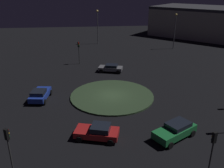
% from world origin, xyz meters
% --- Properties ---
extents(ground_plane, '(116.69, 116.69, 0.00)m').
position_xyz_m(ground_plane, '(0.00, 0.00, 0.00)').
color(ground_plane, black).
extents(roundabout_island, '(10.88, 10.88, 0.20)m').
position_xyz_m(roundabout_island, '(0.00, 0.00, 0.10)').
color(roundabout_island, '#2D4228').
rests_on(roundabout_island, ground_plane).
extents(car_grey, '(4.26, 2.87, 1.30)m').
position_xyz_m(car_grey, '(0.86, 9.73, 0.70)').
color(car_grey, slate).
rests_on(car_grey, ground_plane).
extents(car_blue, '(2.55, 4.22, 1.46)m').
position_xyz_m(car_blue, '(-9.19, -0.05, 0.77)').
color(car_blue, '#1E38A5').
rests_on(car_blue, ground_plane).
extents(car_green, '(4.75, 3.82, 1.50)m').
position_xyz_m(car_green, '(4.97, -9.92, 0.80)').
color(car_green, '#1E7238').
rests_on(car_green, ground_plane).
extents(car_red, '(4.46, 2.98, 1.43)m').
position_xyz_m(car_red, '(-2.37, -9.25, 0.72)').
color(car_red, red).
rests_on(car_red, ground_plane).
extents(traffic_light_southwest, '(0.37, 0.40, 3.98)m').
position_xyz_m(traffic_light_southwest, '(-9.15, -13.19, 2.84)').
color(traffic_light_southwest, '#2D2D2D').
rests_on(traffic_light_southwest, ground_plane).
extents(traffic_light_north, '(0.35, 0.39, 4.13)m').
position_xyz_m(traffic_light_north, '(-4.44, 14.79, 2.94)').
color(traffic_light_north, '#2D2D2D').
rests_on(traffic_light_north, ground_plane).
extents(traffic_light_south, '(0.36, 0.39, 3.88)m').
position_xyz_m(traffic_light_south, '(5.76, -15.06, 2.77)').
color(traffic_light_south, '#2D2D2D').
rests_on(traffic_light_south, ground_plane).
extents(streetlamp_northeast, '(0.47, 0.47, 7.82)m').
position_xyz_m(streetlamp_northeast, '(16.74, 24.20, 4.90)').
color(streetlamp_northeast, '#4C4C51').
rests_on(streetlamp_northeast, ground_plane).
extents(streetlamp_north, '(0.53, 0.53, 8.10)m').
position_xyz_m(streetlamp_north, '(-0.11, 31.23, 5.34)').
color(streetlamp_north, '#4C4C51').
rests_on(streetlamp_north, ground_plane).
extents(store_building, '(35.55, 34.75, 8.04)m').
position_xyz_m(store_building, '(32.63, 35.12, 4.02)').
color(store_building, '#ADA893').
rests_on(store_building, ground_plane).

